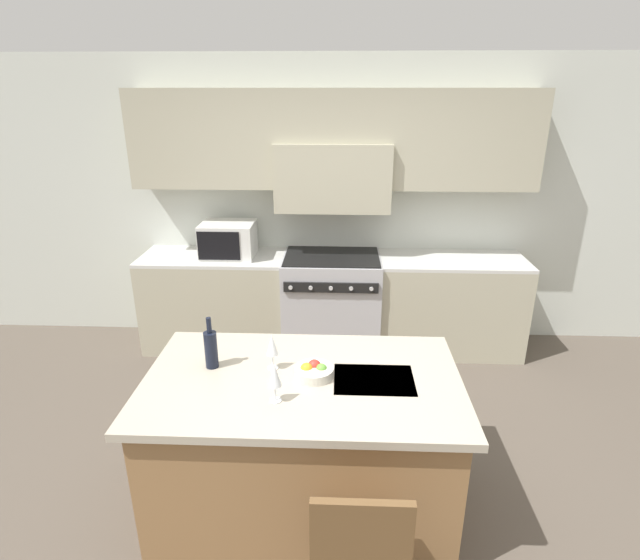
{
  "coord_description": "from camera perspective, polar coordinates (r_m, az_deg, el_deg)",
  "views": [
    {
      "loc": [
        0.08,
        -2.47,
        2.38
      ],
      "look_at": [
        -0.06,
        0.77,
        1.14
      ],
      "focal_mm": 28.0,
      "sensor_mm": 36.0,
      "label": 1
    }
  ],
  "objects": [
    {
      "name": "ground_plane",
      "position": [
        3.43,
        0.51,
        -23.06
      ],
      "size": [
        10.0,
        10.0,
        0.0
      ],
      "primitive_type": "plane",
      "color": "brown"
    },
    {
      "name": "back_cabinetry",
      "position": [
        4.74,
        1.5,
        11.36
      ],
      "size": [
        10.0,
        0.46,
        2.7
      ],
      "color": "silver",
      "rests_on": "ground_plane"
    },
    {
      "name": "back_counter",
      "position": [
        4.82,
        1.32,
        -2.59
      ],
      "size": [
        3.6,
        0.62,
        0.92
      ],
      "color": "#B2AD93",
      "rests_on": "ground_plane"
    },
    {
      "name": "range_stove",
      "position": [
        4.8,
        1.31,
        -2.59
      ],
      "size": [
        0.91,
        0.7,
        0.94
      ],
      "color": "#B7B7BC",
      "rests_on": "ground_plane"
    },
    {
      "name": "microwave",
      "position": [
        4.72,
        -10.45,
        4.55
      ],
      "size": [
        0.49,
        0.41,
        0.32
      ],
      "color": "silver",
      "rests_on": "back_counter"
    },
    {
      "name": "kitchen_island",
      "position": [
        3.07,
        -1.91,
        -18.14
      ],
      "size": [
        1.76,
        1.05,
        0.89
      ],
      "color": "olive",
      "rests_on": "ground_plane"
    },
    {
      "name": "island_chair",
      "position": [
        2.41,
        4.47,
        -29.13
      ],
      "size": [
        0.42,
        0.4,
        0.95
      ],
      "color": "brown",
      "rests_on": "ground_plane"
    },
    {
      "name": "wine_bottle",
      "position": [
        2.92,
        -12.36,
        -7.65
      ],
      "size": [
        0.07,
        0.07,
        0.31
      ],
      "color": "black",
      "rests_on": "kitchen_island"
    },
    {
      "name": "wine_glass_near",
      "position": [
        2.56,
        -5.2,
        -10.89
      ],
      "size": [
        0.07,
        0.07,
        0.21
      ],
      "color": "white",
      "rests_on": "kitchen_island"
    },
    {
      "name": "wine_glass_far",
      "position": [
        2.83,
        -5.51,
        -7.51
      ],
      "size": [
        0.07,
        0.07,
        0.21
      ],
      "color": "white",
      "rests_on": "kitchen_island"
    },
    {
      "name": "fruit_bowl",
      "position": [
        2.81,
        -0.7,
        -10.33
      ],
      "size": [
        0.22,
        0.22,
        0.08
      ],
      "color": "silver",
      "rests_on": "kitchen_island"
    }
  ]
}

